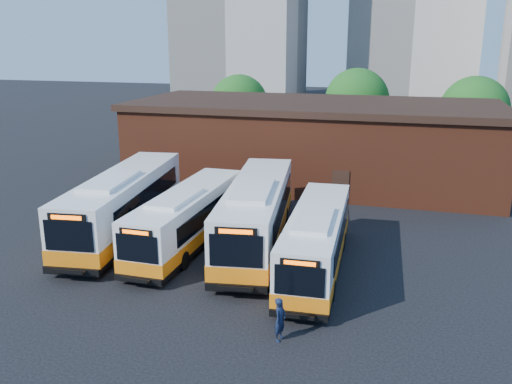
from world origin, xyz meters
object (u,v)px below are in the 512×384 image
(bus_east, at_px, (316,242))
(transit_worker, at_px, (280,319))
(bus_mideast, at_px, (256,216))
(bus_midwest, at_px, (188,220))
(bus_west, at_px, (124,206))

(bus_east, bearing_deg, transit_worker, -94.33)
(bus_mideast, bearing_deg, bus_east, -41.04)
(bus_mideast, bearing_deg, bus_midwest, -171.97)
(bus_west, xyz_separation_m, bus_midwest, (4.33, -0.72, -0.24))
(bus_mideast, xyz_separation_m, transit_worker, (3.56, -9.38, -0.83))
(bus_midwest, bearing_deg, bus_mideast, 16.72)
(transit_worker, bearing_deg, bus_midwest, 54.34)
(bus_east, xyz_separation_m, transit_worker, (-0.20, -6.91, -0.58))
(bus_west, height_order, bus_midwest, bus_west)
(bus_midwest, xyz_separation_m, transit_worker, (7.23, -8.33, -0.61))
(bus_midwest, bearing_deg, transit_worker, -48.20)
(bus_midwest, xyz_separation_m, bus_east, (7.44, -1.42, -0.03))
(bus_mideast, height_order, bus_east, bus_mideast)
(bus_mideast, height_order, transit_worker, bus_mideast)
(bus_west, bearing_deg, bus_mideast, -4.75)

